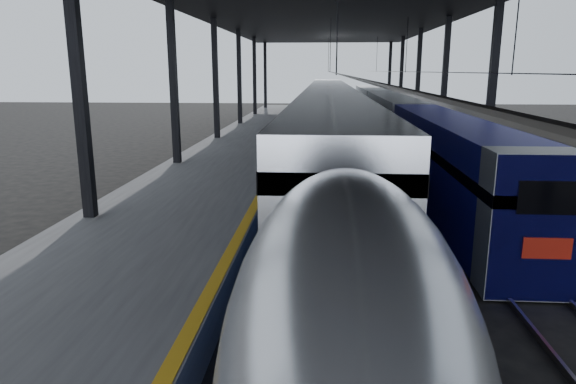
# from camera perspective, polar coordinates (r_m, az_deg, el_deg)

# --- Properties ---
(ground) EXTENTS (160.00, 160.00, 0.00)m
(ground) POSITION_cam_1_polar(r_m,az_deg,el_deg) (11.96, -4.62, -14.53)
(ground) COLOR black
(ground) RESTS_ON ground
(platform) EXTENTS (6.00, 80.00, 1.00)m
(platform) POSITION_cam_1_polar(r_m,az_deg,el_deg) (31.29, -5.55, 3.95)
(platform) COLOR #4C4C4F
(platform) RESTS_ON ground
(yellow_strip) EXTENTS (0.30, 80.00, 0.01)m
(yellow_strip) POSITION_cam_1_polar(r_m,az_deg,el_deg) (30.87, -0.42, 4.83)
(yellow_strip) COLOR gold
(yellow_strip) RESTS_ON platform
(rails) EXTENTS (6.52, 80.00, 0.16)m
(rails) POSITION_cam_1_polar(r_m,az_deg,el_deg) (31.06, 9.21, 2.98)
(rails) COLOR slate
(rails) RESTS_ON ground
(canopy) EXTENTS (18.00, 75.00, 9.47)m
(canopy) POSITION_cam_1_polar(r_m,az_deg,el_deg) (30.64, 4.72, 19.94)
(canopy) COLOR black
(canopy) RESTS_ON ground
(tgv_train) EXTENTS (3.13, 65.20, 4.48)m
(tgv_train) POSITION_cam_1_polar(r_m,az_deg,el_deg) (33.60, 4.61, 7.36)
(tgv_train) COLOR silver
(tgv_train) RESTS_ON ground
(second_train) EXTENTS (2.71, 56.05, 3.73)m
(second_train) POSITION_cam_1_polar(r_m,az_deg,el_deg) (39.78, 11.82, 7.75)
(second_train) COLOR navy
(second_train) RESTS_ON ground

